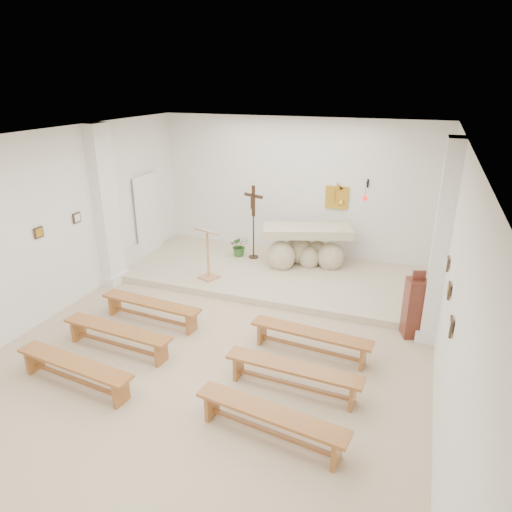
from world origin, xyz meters
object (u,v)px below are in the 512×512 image
at_px(crucifix_stand, 253,217).
at_px(bench_right_second, 293,372).
at_px(bench_left_second, 117,334).
at_px(bench_right_third, 270,418).
at_px(lectern, 207,253).
at_px(bench_left_third, 74,368).
at_px(altar, 306,249).
at_px(bench_right_front, 311,337).
at_px(donation_pedestal, 414,308).
at_px(bench_left_front, 151,307).

distance_m(crucifix_stand, bench_right_second, 5.14).
height_order(bench_left_second, bench_right_third, same).
distance_m(lectern, bench_left_third, 4.02).
bearing_deg(bench_right_second, crucifix_stand, 120.02).
bearing_deg(bench_right_second, bench_right_third, -87.38).
distance_m(lectern, bench_left_second, 3.00).
height_order(altar, bench_right_front, altar).
relative_size(altar, crucifix_stand, 1.20).
height_order(bench_left_third, bench_right_third, same).
bearing_deg(bench_left_second, altar, 69.10).
xyz_separation_m(crucifix_stand, bench_left_third, (-0.75, -5.53, -0.88)).
bearing_deg(bench_right_front, bench_right_third, -85.40).
relative_size(altar, donation_pedestal, 1.73).
height_order(altar, bench_left_third, altar).
relative_size(altar, bench_left_third, 1.06).
xyz_separation_m(crucifix_stand, bench_right_third, (2.33, -5.53, -0.88)).
xyz_separation_m(lectern, bench_left_third, (-0.25, -3.99, -0.42)).
xyz_separation_m(altar, bench_right_second, (1.00, -4.46, -0.23)).
relative_size(bench_left_second, bench_left_third, 1.00).
bearing_deg(lectern, bench_left_third, -73.36).
bearing_deg(bench_right_front, altar, 110.77).
bearing_deg(bench_right_third, altar, 107.96).
distance_m(bench_right_front, bench_left_third, 3.71).
distance_m(bench_left_second, bench_right_third, 3.25).
bearing_deg(bench_left_third, donation_pedestal, 41.48).
bearing_deg(altar, bench_right_second, -95.98).
xyz_separation_m(lectern, bench_right_second, (2.83, -2.95, -0.42)).
bearing_deg(crucifix_stand, bench_left_third, -76.96).
distance_m(bench_right_front, bench_left_second, 3.25).
height_order(altar, crucifix_stand, crucifix_stand).
distance_m(donation_pedestal, bench_right_second, 2.75).
distance_m(lectern, donation_pedestal, 4.45).
distance_m(lectern, bench_right_third, 4.91).
relative_size(crucifix_stand, bench_right_front, 0.88).
relative_size(crucifix_stand, bench_left_front, 0.88).
bearing_deg(bench_right_front, crucifix_stand, 128.56).
xyz_separation_m(lectern, bench_left_front, (-0.25, -1.92, -0.42)).
bearing_deg(crucifix_stand, bench_left_front, -81.46).
distance_m(crucifix_stand, bench_left_third, 5.65).
height_order(lectern, bench_right_second, lectern).
distance_m(donation_pedestal, bench_left_third, 5.69).
height_order(altar, bench_left_front, altar).
xyz_separation_m(lectern, bench_right_third, (2.83, -3.99, -0.42)).
height_order(bench_left_front, bench_right_front, same).
relative_size(donation_pedestal, bench_right_third, 0.61).
bearing_deg(bench_right_second, bench_right_front, 92.62).
height_order(donation_pedestal, bench_left_third, donation_pedestal).
bearing_deg(bench_left_front, lectern, 86.85).
xyz_separation_m(altar, bench_right_front, (1.00, -3.43, -0.23)).
bearing_deg(crucifix_stand, donation_pedestal, -9.15).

